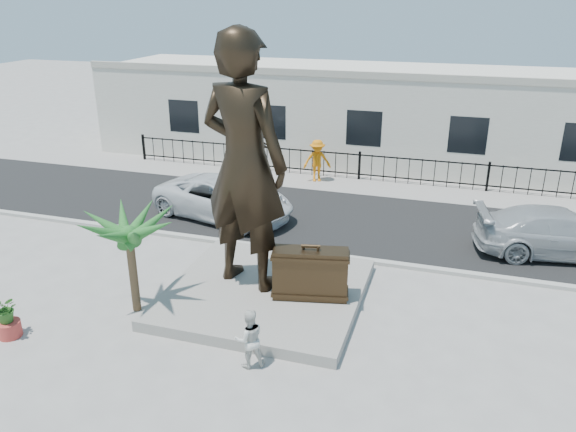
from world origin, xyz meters
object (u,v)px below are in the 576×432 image
Objects in this scene: statue at (244,163)px; suitcase at (310,274)px; tourist at (249,339)px; car_white at (224,198)px.

statue is 3.52× the size of suitcase.
suitcase is at bearing -133.80° from tourist.
suitcase is at bearing -176.16° from statue.
statue reaches higher than suitcase.
suitcase is at bearing -123.99° from car_white.
suitcase is 7.16m from car_white.
suitcase is 1.39× the size of tourist.
suitcase is 2.98m from tourist.
tourist is at bearing 125.86° from statue.
tourist is (1.30, -3.24, -3.04)m from statue.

